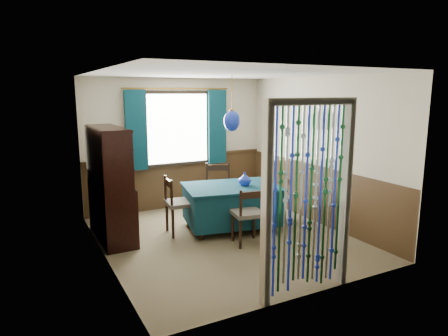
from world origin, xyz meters
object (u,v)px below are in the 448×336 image
chair_near (248,214)px  chair_right (280,198)px  chair_left (179,204)px  pendant_lamp (232,121)px  dining_table (232,204)px  sideboard (111,201)px  bowl_shelf (116,164)px  vase_sideboard (110,174)px  vase_table (245,180)px  chair_far (218,189)px

chair_near → chair_right: chair_near is taller
chair_left → pendant_lamp: 1.57m
dining_table → sideboard: (-1.86, 0.47, 0.17)m
bowl_shelf → vase_sideboard: bowl_shelf is taller
chair_near → bowl_shelf: (-1.68, 0.98, 0.74)m
sideboard → bowl_shelf: sideboard is taller
bowl_shelf → vase_table: bearing=-9.6°
vase_table → bowl_shelf: (-1.99, 0.34, 0.37)m
dining_table → chair_left: 0.88m
vase_table → chair_right: bearing=-3.5°
pendant_lamp → chair_left: bearing=167.2°
chair_far → vase_sideboard: size_ratio=4.94×
chair_near → chair_right: size_ratio=1.06×
pendant_lamp → vase_table: bearing=-22.9°
vase_sideboard → bowl_shelf: bearing=-90.0°
sideboard → chair_near: bearing=-35.5°
chair_far → sideboard: (-1.95, -0.21, 0.09)m
chair_right → sideboard: size_ratio=0.48×
dining_table → bowl_shelf: 1.97m
dining_table → chair_near: (-0.12, -0.73, 0.04)m
sideboard → dining_table: bearing=-15.3°
chair_left → chair_far: bearing=122.8°
chair_left → sideboard: 1.04m
dining_table → chair_far: size_ratio=1.76×
sideboard → vase_table: (2.05, -0.56, 0.23)m
vase_table → chair_near: bearing=-115.9°
bowl_shelf → sideboard: bearing=105.4°
chair_far → vase_table: (0.10, -0.77, 0.32)m
chair_right → bowl_shelf: bearing=103.0°
chair_far → bowl_shelf: (-1.89, -0.43, 0.69)m
dining_table → bowl_shelf: size_ratio=8.66×
chair_near → pendant_lamp: 1.52m
chair_near → chair_far: (0.21, 1.41, 0.05)m
dining_table → vase_sideboard: 2.01m
chair_right → sideboard: (-2.74, 0.60, 0.16)m
pendant_lamp → vase_sideboard: size_ratio=4.48×
chair_right → vase_table: size_ratio=4.08×
dining_table → sideboard: size_ratio=0.98×
chair_right → vase_sideboard: vase_sideboard is taller
chair_near → chair_far: size_ratio=0.90×
chair_far → vase_table: chair_far is taller
dining_table → chair_right: chair_right is taller
chair_near → chair_left: chair_left is taller
dining_table → chair_near: chair_near is taller
vase_table → bowl_shelf: bearing=170.4°
chair_left → chair_right: bearing=85.2°
chair_far → pendant_lamp: bearing=108.0°
chair_far → chair_left: 1.07m
sideboard → vase_table: bearing=-16.1°
chair_left → vase_sideboard: 1.17m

